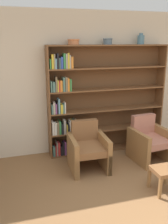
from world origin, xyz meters
name	(u,v)px	position (x,y,z in m)	size (l,w,h in m)	color
wall_back	(106,82)	(0.00, 2.37, 1.38)	(12.00, 0.06, 2.75)	beige
bookshelf	(96,101)	(-0.26, 2.20, 1.05)	(2.38, 0.30, 2.12)	brown
bowl_brass	(74,41)	(-0.72, 2.18, 2.18)	(0.22, 0.22, 0.10)	#C67547
bowl_sage	(108,41)	(-0.06, 2.18, 2.19)	(0.18, 0.18, 0.11)	slate
vase_tall	(141,39)	(0.63, 2.18, 2.22)	(0.14, 0.14, 0.21)	slate
armchair_leather	(88,148)	(-0.65, 1.52, 0.37)	(0.66, 0.70, 0.82)	olive
armchair_cushioned	(149,140)	(0.58, 1.52, 0.37)	(0.70, 0.74, 0.82)	olive
footstool	(164,173)	(0.23, 0.50, 0.30)	(0.34, 0.34, 0.37)	olive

